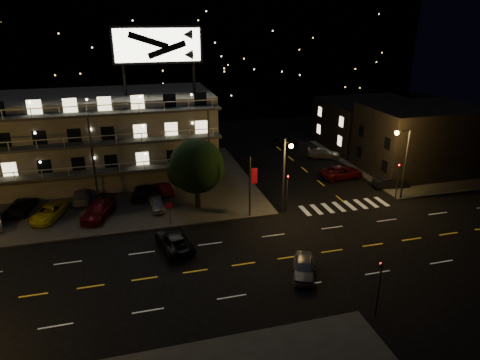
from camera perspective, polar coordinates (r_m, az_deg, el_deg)
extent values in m
plane|color=black|center=(35.49, -2.72, -11.60)|extent=(140.00, 140.00, 0.00)
cube|color=#343432|center=(53.36, -22.47, -1.51)|extent=(44.00, 24.00, 0.15)
cube|color=#343432|center=(64.01, 20.20, 2.46)|extent=(16.00, 24.00, 0.15)
cube|color=gray|center=(55.19, -18.64, 5.15)|extent=(28.00, 12.00, 10.00)
cube|color=gray|center=(54.08, -19.30, 10.50)|extent=(28.00, 12.00, 0.50)
cube|color=#343432|center=(49.15, -18.72, 0.96)|extent=(28.00, 1.80, 0.25)
cube|color=#343432|center=(48.20, -19.16, 4.53)|extent=(28.00, 1.80, 0.25)
cube|color=#343432|center=(47.45, -19.62, 8.23)|extent=(28.00, 1.80, 0.25)
cylinder|color=black|center=(51.67, -15.17, 12.74)|extent=(0.36, 0.36, 3.50)
cylinder|color=black|center=(52.32, -6.17, 13.43)|extent=(0.36, 0.36, 3.50)
cube|color=black|center=(51.47, -10.94, 17.26)|extent=(10.20, 0.50, 4.20)
cube|color=white|center=(51.17, -10.91, 17.24)|extent=(9.60, 0.06, 3.60)
cube|color=black|center=(59.81, 22.84, 5.03)|extent=(14.00, 10.00, 8.50)
cube|color=black|center=(69.49, 16.86, 7.22)|extent=(14.00, 12.00, 7.00)
cube|color=black|center=(99.65, -12.05, 16.60)|extent=(120.00, 20.00, 24.00)
cylinder|color=#2D2D30|center=(43.05, 5.85, 0.39)|extent=(0.20, 0.20, 8.00)
cylinder|color=#2D2D30|center=(41.14, 6.44, 4.96)|extent=(0.12, 1.80, 0.12)
sphere|color=gold|center=(40.46, 6.84, 4.52)|extent=(0.44, 0.44, 0.44)
cylinder|color=#2D2D30|center=(49.61, 21.16, 1.87)|extent=(0.20, 0.20, 8.00)
cylinder|color=#2D2D30|center=(48.11, 20.98, 6.07)|extent=(1.80, 0.12, 0.12)
sphere|color=gold|center=(47.67, 20.18, 5.92)|extent=(0.44, 0.44, 0.44)
cylinder|color=#2D2D30|center=(44.22, 6.26, -2.13)|extent=(0.14, 0.14, 3.60)
imported|color=black|center=(43.36, 6.38, 0.67)|extent=(0.20, 0.16, 1.00)
sphere|color=#FF0C0C|center=(43.29, 6.43, 0.49)|extent=(0.14, 0.14, 0.14)
cylinder|color=#2D2D30|center=(31.02, 17.93, -14.13)|extent=(0.14, 0.14, 3.60)
imported|color=black|center=(29.79, 18.43, -10.50)|extent=(0.20, 0.16, 1.00)
sphere|color=#FF0C0C|center=(29.93, 18.28, -10.55)|extent=(0.14, 0.14, 0.14)
cylinder|color=#2D2D30|center=(50.19, 20.24, -0.47)|extent=(0.14, 0.14, 3.60)
imported|color=black|center=(49.44, 20.58, 2.01)|extent=(0.16, 0.20, 1.00)
sphere|color=#FF0C0C|center=(49.40, 20.45, 1.89)|extent=(0.14, 0.14, 0.14)
cylinder|color=#2D2D30|center=(42.37, 1.33, -1.01)|extent=(0.16, 0.16, 6.40)
cube|color=red|center=(42.05, 1.93, 0.56)|extent=(0.60, 0.04, 1.60)
cylinder|color=#2D2D30|center=(42.03, -9.33, -4.63)|extent=(0.08, 0.08, 2.20)
cylinder|color=red|center=(41.55, -9.41, -3.35)|extent=(0.91, 0.04, 0.91)
cylinder|color=black|center=(45.18, -5.66, -2.06)|extent=(0.54, 0.54, 2.61)
sphere|color=black|center=(44.00, -5.81, 1.84)|extent=(5.65, 5.65, 5.65)
sphere|color=black|center=(44.45, -7.53, 1.08)|extent=(3.48, 3.48, 3.48)
sphere|color=black|center=(43.93, -4.16, 1.27)|extent=(3.26, 3.26, 3.26)
imported|color=yellow|center=(46.68, -24.14, -4.01)|extent=(3.69, 5.18, 1.31)
imported|color=#5F0D15|center=(45.25, -18.31, -3.79)|extent=(3.93, 5.73, 1.54)
imported|color=gray|center=(45.45, -10.93, -3.15)|extent=(1.52, 3.66, 1.24)
imported|color=black|center=(49.58, -27.17, -3.08)|extent=(2.89, 4.96, 1.30)
imported|color=gray|center=(49.68, -20.37, -1.94)|extent=(2.02, 4.61, 1.32)
imported|color=black|center=(48.71, -13.03, -1.49)|extent=(2.70, 4.57, 1.46)
imported|color=#5F0D15|center=(49.36, -10.14, -1.10)|extent=(2.09, 3.90, 1.22)
imported|color=black|center=(53.59, 19.48, -0.28)|extent=(4.43, 2.10, 1.40)
imported|color=#5F0D15|center=(55.09, 13.41, 1.02)|extent=(5.65, 3.01, 1.51)
imported|color=gray|center=(62.44, 11.15, 3.52)|extent=(5.05, 3.55, 1.36)
imported|color=black|center=(67.65, 6.05, 5.17)|extent=(4.23, 2.51, 1.35)
imported|color=gray|center=(34.59, 8.52, -11.42)|extent=(3.14, 4.44, 1.40)
imported|color=black|center=(38.21, -8.78, -8.01)|extent=(3.38, 5.61, 1.46)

